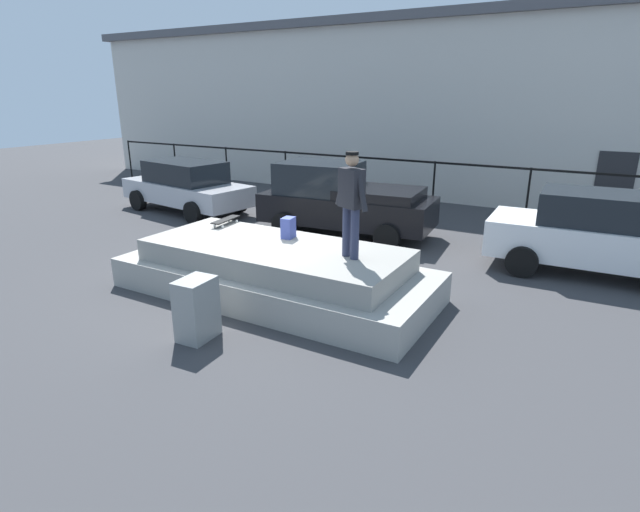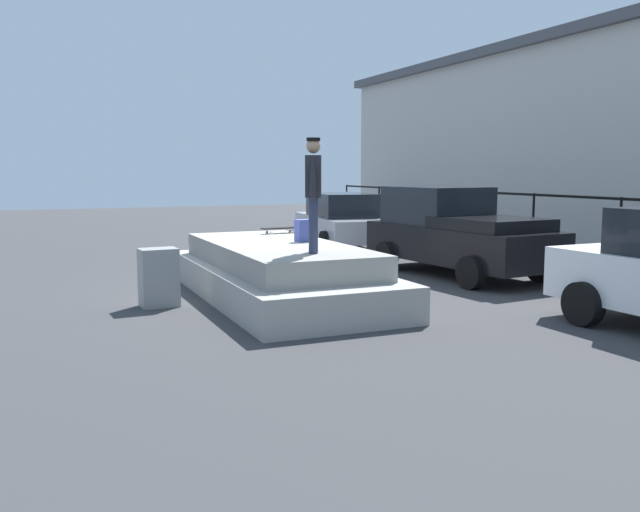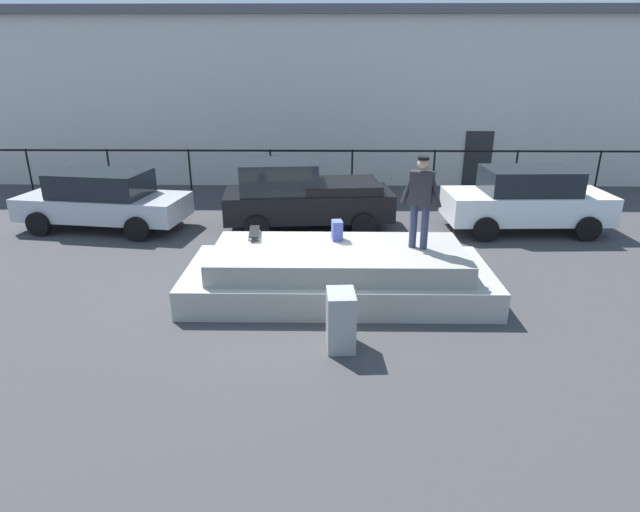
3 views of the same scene
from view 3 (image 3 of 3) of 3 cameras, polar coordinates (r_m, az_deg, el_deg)
The scene contains 11 objects.
ground_plane at distance 10.52m, azimuth -2.14°, elevation -3.82°, with size 60.00×60.00×0.00m, color #38383A.
concrete_ledge at distance 10.23m, azimuth 1.98°, elevation -1.90°, with size 5.92×2.52×0.96m.
skateboarder at distance 9.94m, azimuth 11.02°, elevation 6.40°, with size 0.76×0.41×1.76m.
skateboard at distance 10.77m, azimuth -7.21°, elevation 2.65°, with size 0.29×0.82×0.12m.
backpack at distance 10.46m, azimuth 1.88°, elevation 2.83°, with size 0.28×0.20×0.40m, color #3F4C99.
car_silver_sedan_near at distance 15.42m, azimuth -22.70°, elevation 5.74°, with size 4.68×2.45×1.58m.
car_black_pickup_mid at distance 14.23m, azimuth -1.86°, elevation 6.68°, with size 4.64×2.34×1.87m.
car_white_sedan_far at distance 15.06m, azimuth 21.70°, elevation 5.78°, with size 4.31×2.07×1.71m.
utility_box at distance 8.34m, azimuth 2.29°, elevation -7.04°, with size 0.44×0.60×0.96m, color gray.
fence_row at distance 17.22m, azimuth -0.96°, elevation 10.13°, with size 24.06×0.06×1.67m.
warehouse_building at distance 23.31m, azimuth -0.49°, elevation 17.45°, with size 30.63×8.81×6.13m.
Camera 3 is at (0.53, -9.57, 4.34)m, focal length 29.18 mm.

